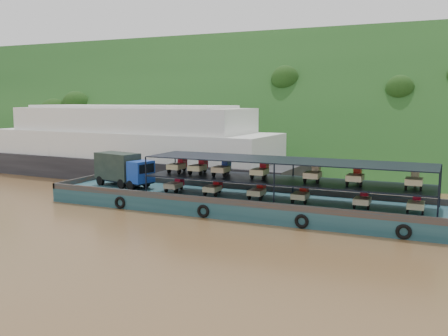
% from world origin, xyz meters
% --- Properties ---
extents(ground, '(160.00, 160.00, 0.00)m').
position_xyz_m(ground, '(0.00, 0.00, 0.00)').
color(ground, brown).
rests_on(ground, ground).
extents(hillside, '(140.00, 39.60, 39.60)m').
position_xyz_m(hillside, '(0.00, 36.00, 0.00)').
color(hillside, '#153814').
rests_on(hillside, ground).
extents(cargo_barge, '(35.00, 7.18, 4.54)m').
position_xyz_m(cargo_barge, '(0.19, 0.55, 1.09)').
color(cargo_barge, '#123740').
rests_on(cargo_barge, ground).
extents(passenger_ferry, '(43.18, 12.54, 8.66)m').
position_xyz_m(passenger_ferry, '(-18.83, 12.63, 3.75)').
color(passenger_ferry, black).
rests_on(passenger_ferry, ground).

